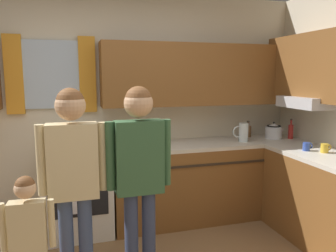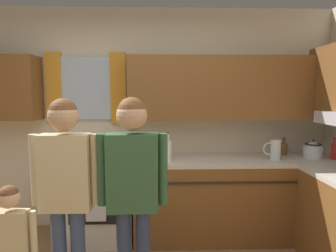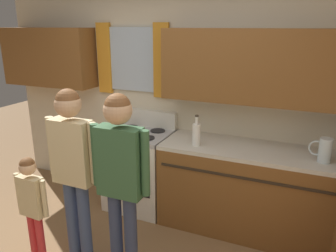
% 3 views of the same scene
% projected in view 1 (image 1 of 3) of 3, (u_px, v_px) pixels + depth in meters
% --- Properties ---
extents(back_wall_unit, '(4.60, 0.42, 2.60)m').
position_uv_depth(back_wall_unit, '(111.00, 95.00, 3.75)').
color(back_wall_unit, beige).
rests_on(back_wall_unit, ground).
extents(kitchen_counter_run, '(2.29, 1.90, 0.90)m').
position_uv_depth(kitchen_counter_run, '(246.00, 186.00, 3.70)').
color(kitchen_counter_run, brown).
rests_on(kitchen_counter_run, ground).
extents(stove_oven, '(0.69, 0.67, 1.10)m').
position_uv_depth(stove_oven, '(78.00, 190.00, 3.52)').
color(stove_oven, silver).
rests_on(stove_oven, ground).
extents(bottle_squat_brown, '(0.08, 0.08, 0.21)m').
position_uv_depth(bottle_squat_brown, '(248.00, 131.00, 4.17)').
color(bottle_squat_brown, brown).
rests_on(bottle_squat_brown, kitchen_counter_run).
extents(bottle_milk_white, '(0.08, 0.08, 0.31)m').
position_uv_depth(bottle_milk_white, '(146.00, 137.00, 3.52)').
color(bottle_milk_white, white).
rests_on(bottle_milk_white, kitchen_counter_run).
extents(bottle_sauce_red, '(0.06, 0.06, 0.25)m').
position_uv_depth(bottle_sauce_red, '(291.00, 131.00, 4.06)').
color(bottle_sauce_red, red).
rests_on(bottle_sauce_red, kitchen_counter_run).
extents(mug_mustard_yellow, '(0.12, 0.08, 0.09)m').
position_uv_depth(mug_mustard_yellow, '(325.00, 148.00, 3.33)').
color(mug_mustard_yellow, gold).
rests_on(mug_mustard_yellow, kitchen_counter_run).
extents(mug_cobalt_blue, '(0.11, 0.07, 0.08)m').
position_uv_depth(mug_cobalt_blue, '(307.00, 147.00, 3.42)').
color(mug_cobalt_blue, '#2D479E').
rests_on(mug_cobalt_blue, kitchen_counter_run).
extents(stovetop_kettle, '(0.27, 0.20, 0.21)m').
position_uv_depth(stovetop_kettle, '(274.00, 131.00, 4.08)').
color(stovetop_kettle, silver).
rests_on(stovetop_kettle, kitchen_counter_run).
extents(water_pitcher, '(0.19, 0.11, 0.22)m').
position_uv_depth(water_pitcher, '(243.00, 132.00, 3.88)').
color(water_pitcher, silver).
rests_on(water_pitcher, kitchen_counter_run).
extents(adult_holding_child, '(0.49, 0.21, 1.58)m').
position_uv_depth(adult_holding_child, '(73.00, 169.00, 2.40)').
color(adult_holding_child, '#38476B').
rests_on(adult_holding_child, ground).
extents(adult_in_plaid, '(0.50, 0.22, 1.59)m').
position_uv_depth(adult_in_plaid, '(139.00, 165.00, 2.50)').
color(adult_in_plaid, '#2D3856').
rests_on(adult_in_plaid, ground).
extents(small_child, '(0.34, 0.14, 1.03)m').
position_uv_depth(small_child, '(28.00, 233.00, 2.18)').
color(small_child, red).
rests_on(small_child, ground).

